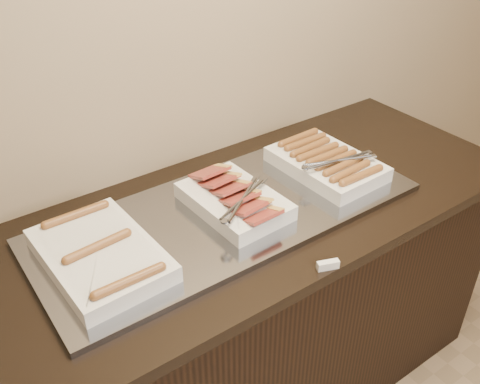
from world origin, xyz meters
The scene contains 6 objects.
counter centered at (0.00, 2.13, 0.45)m, with size 2.06×0.76×0.90m.
warming_tray centered at (0.00, 2.13, 0.91)m, with size 1.20×0.50×0.02m, color gray.
dish_left centered at (-0.42, 2.13, 0.95)m, with size 0.28×0.41×0.07m.
dish_center centered at (0.02, 2.13, 0.95)m, with size 0.26×0.36×0.09m.
dish_right centered at (0.41, 2.13, 0.95)m, with size 0.28×0.38×0.08m.
label_holder centered at (0.08, 1.77, 0.91)m, with size 0.06×0.02×0.02m, color silver.
Camera 1 is at (-0.75, 1.02, 1.88)m, focal length 40.00 mm.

